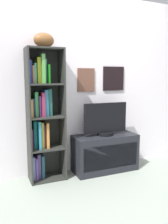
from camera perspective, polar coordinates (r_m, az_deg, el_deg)
ground at (r=2.59m, az=10.07°, el=-22.12°), size 5.20×5.20×0.04m
back_wall at (r=3.24m, az=-0.32°, el=6.69°), size 4.80×0.08×2.38m
bookshelf at (r=2.95m, az=-10.21°, el=-0.63°), size 0.44×0.29×1.64m
football at (r=2.92m, az=-9.75°, el=16.85°), size 0.28×0.22×0.17m
tv_stand at (r=3.31m, az=5.14°, el=-9.86°), size 0.89×0.37×0.51m
television at (r=3.20m, az=5.25°, el=-1.87°), size 0.62×0.22×0.44m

